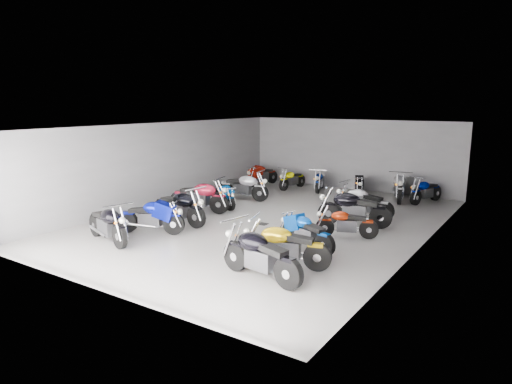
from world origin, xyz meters
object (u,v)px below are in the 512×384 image
motorcycle_right_d (346,223)px  motorcycle_back_c (320,181)px  motorcycle_left_b (151,217)px  motorcycle_left_c (179,207)px  motorcycle_left_f (243,187)px  drain_grate (263,224)px  motorcycle_back_b (292,179)px  motorcycle_left_d (200,197)px  motorcycle_right_c (305,232)px  motorcycle_left_a (108,224)px  motorcycle_back_d (359,185)px  motorcycle_right_e (353,209)px  motorcycle_right_a (260,255)px  motorcycle_left_e (222,196)px  motorcycle_right_f (363,202)px  motorcycle_back_a (262,175)px  motorcycle_back_f (426,191)px  motorcycle_back_e (399,187)px  motorcycle_right_b (285,246)px

motorcycle_right_d → motorcycle_back_c: size_ratio=0.93×
motorcycle_left_b → motorcycle_right_d: (5.15, 2.91, -0.08)m
motorcycle_left_c → motorcycle_left_f: bearing=-170.1°
drain_grate → motorcycle_back_b: motorcycle_back_b is taller
motorcycle_left_d → motorcycle_right_c: size_ratio=1.20×
motorcycle_left_d → motorcycle_left_f: 2.59m
motorcycle_left_a → motorcycle_back_d: (3.51, 10.42, -0.08)m
motorcycle_right_e → motorcycle_back_d: 5.13m
motorcycle_right_d → motorcycle_back_b: 7.81m
motorcycle_left_d → motorcycle_right_d: bearing=77.3°
motorcycle_right_a → motorcycle_left_d: bearing=61.9°
motorcycle_left_e → motorcycle_right_e: motorcycle_right_e is taller
motorcycle_right_e → motorcycle_left_e: bearing=79.6°
motorcycle_left_d → motorcycle_right_f: 5.86m
motorcycle_left_c → motorcycle_back_b: 7.52m
motorcycle_back_b → motorcycle_left_c: bearing=96.3°
motorcycle_left_d → motorcycle_right_a: size_ratio=1.00×
drain_grate → motorcycle_right_d: bearing=1.8°
motorcycle_right_c → motorcycle_back_a: bearing=57.1°
motorcycle_back_f → motorcycle_right_f: bearing=89.1°
motorcycle_left_f → motorcycle_back_f: (6.41, 3.58, -0.06)m
motorcycle_back_c → motorcycle_back_e: bearing=162.1°
motorcycle_back_d → motorcycle_right_c: bearing=76.5°
motorcycle_left_e → motorcycle_back_d: (3.50, 5.12, 0.02)m
motorcycle_left_b → motorcycle_back_e: 10.28m
motorcycle_left_a → motorcycle_left_c: (0.32, 2.62, 0.03)m
motorcycle_left_a → motorcycle_back_e: motorcycle_back_e is taller
motorcycle_right_b → motorcycle_back_b: bearing=11.7°
motorcycle_left_e → motorcycle_back_f: 8.14m
motorcycle_left_a → motorcycle_left_c: 2.64m
motorcycle_right_f → motorcycle_back_f: motorcycle_right_f is taller
motorcycle_back_c → motorcycle_right_b: bearing=93.3°
motorcycle_left_e → motorcycle_right_b: size_ratio=0.81×
motorcycle_left_d → motorcycle_left_b: bearing=-0.9°
motorcycle_left_b → motorcycle_left_c: bearing=158.6°
motorcycle_left_d → motorcycle_left_e: motorcycle_left_d is taller
motorcycle_left_e → motorcycle_right_b: motorcycle_right_b is taller
motorcycle_back_b → drain_grate: bearing=117.3°
motorcycle_left_f → motorcycle_right_b: 7.90m
motorcycle_left_c → motorcycle_right_a: (4.82, -2.52, -0.01)m
motorcycle_left_a → motorcycle_right_a: 5.15m
motorcycle_left_b → motorcycle_right_f: size_ratio=0.94×
motorcycle_left_a → motorcycle_back_a: (-1.29, 10.15, -0.05)m
motorcycle_back_f → motorcycle_left_b: bearing=75.5°
motorcycle_left_f → motorcycle_right_f: size_ratio=1.03×
motorcycle_left_c → motorcycle_right_a: size_ratio=1.02×
motorcycle_left_e → motorcycle_left_d: bearing=8.1°
drain_grate → motorcycle_left_e: size_ratio=0.18×
motorcycle_right_d → motorcycle_left_d: bearing=66.5°
drain_grate → motorcycle_right_c: motorcycle_right_c is taller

